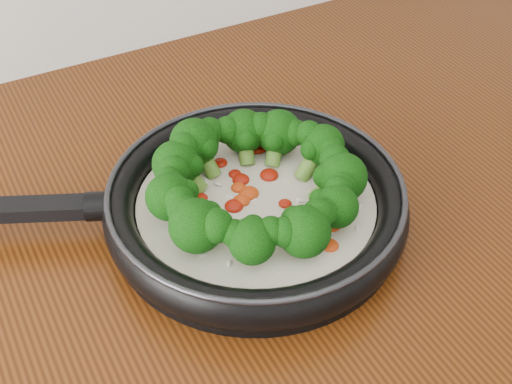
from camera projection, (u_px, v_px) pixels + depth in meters
skillet at (253, 198)px, 0.80m from camera, size 0.58×0.47×0.10m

